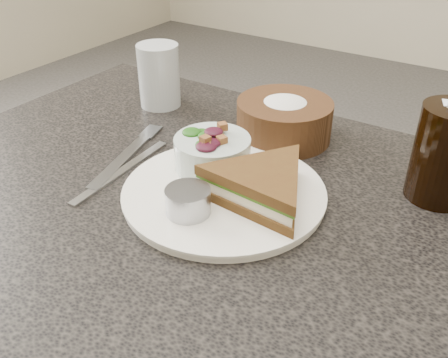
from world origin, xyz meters
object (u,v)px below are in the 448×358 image
dinner_plate (224,193)px  bread_basket (284,114)px  sandwich (262,186)px  salad_bowl (212,147)px  cola_glass (447,150)px  dressing_ramekin (188,201)px  water_glass (159,76)px

dinner_plate → bread_basket: 0.21m
dinner_plate → sandwich: sandwich is taller
salad_bowl → bread_basket: bread_basket is taller
cola_glass → sandwich: bearing=-139.7°
salad_bowl → dressing_ramekin: (0.04, -0.12, -0.02)m
sandwich → salad_bowl: 0.12m
cola_glass → dinner_plate: bearing=-146.3°
sandwich → salad_bowl: bearing=164.9°
bread_basket → cola_glass: 0.27m
dressing_ramekin → cola_glass: bearing=42.5°
dressing_ramekin → dinner_plate: bearing=82.7°
bread_basket → water_glass: bearing=-179.0°
sandwich → water_glass: water_glass is taller
dinner_plate → salad_bowl: salad_bowl is taller
dinner_plate → water_glass: size_ratio=2.38×
dressing_ramekin → water_glass: (-0.27, 0.28, 0.03)m
dressing_ramekin → water_glass: bearing=134.7°
sandwich → salad_bowl: salad_bowl is taller
cola_glass → bread_basket: bearing=171.0°
sandwich → dressing_ramekin: sandwich is taller
sandwich → cola_glass: cola_glass is taller
sandwich → bread_basket: 0.22m
salad_bowl → cola_glass: size_ratio=0.77×
bread_basket → water_glass: size_ratio=1.35×
dinner_plate → water_glass: bearing=144.1°
dinner_plate → sandwich: (0.06, 0.00, 0.03)m
salad_bowl → cola_glass: (0.30, 0.12, 0.03)m
sandwich → cola_glass: 0.26m
sandwich → dressing_ramekin: 0.10m
sandwich → dressing_ramekin: size_ratio=3.07×
sandwich → dressing_ramekin: (-0.07, -0.08, -0.01)m
water_glass → cola_glass: bearing=-4.0°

